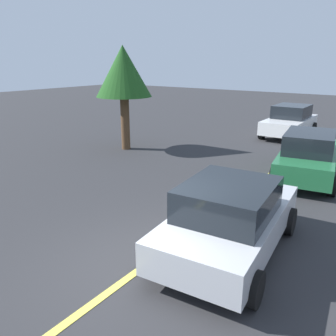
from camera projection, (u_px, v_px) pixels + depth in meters
ground_plane at (140, 270)px, 6.59m from camera, size 80.00×80.00×0.00m
lane_marking_centre at (214, 215)px, 8.91m from camera, size 28.00×0.16×0.01m
car_silver_mid_road at (230, 218)px, 6.96m from camera, size 4.32×2.43×1.59m
car_white_crossing at (290, 121)px, 18.02m from camera, size 4.33×2.10×1.64m
car_green_behind_van at (308, 155)px, 11.59m from camera, size 4.79×2.52×1.62m
tree_left_verge at (123, 73)px, 14.64m from camera, size 2.42×2.42×4.52m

